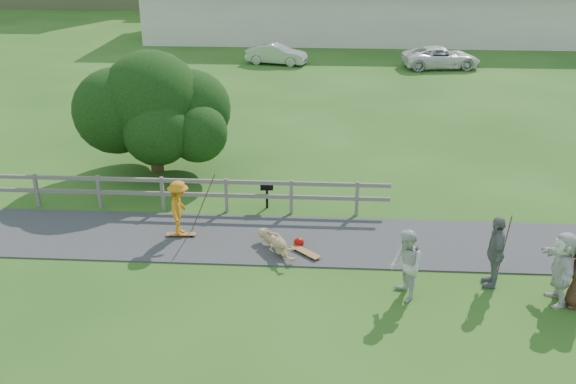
# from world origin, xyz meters

# --- Properties ---
(ground) EXTENTS (260.00, 260.00, 0.00)m
(ground) POSITION_xyz_m (0.00, 0.00, 0.00)
(ground) COLOR #245017
(ground) RESTS_ON ground
(path) EXTENTS (34.00, 3.00, 0.04)m
(path) POSITION_xyz_m (0.00, 1.50, 0.02)
(path) COLOR #323235
(path) RESTS_ON ground
(fence) EXTENTS (15.05, 0.10, 1.10)m
(fence) POSITION_xyz_m (-4.62, 3.30, 0.72)
(fence) COLOR #605C55
(fence) RESTS_ON ground
(strip_mall) EXTENTS (32.50, 10.75, 5.10)m
(strip_mall) POSITION_xyz_m (4.00, 34.94, 2.58)
(strip_mall) COLOR beige
(strip_mall) RESTS_ON ground
(skater_rider) EXTENTS (0.64, 1.07, 1.62)m
(skater_rider) POSITION_xyz_m (-3.06, 1.51, 0.81)
(skater_rider) COLOR orange
(skater_rider) RESTS_ON ground
(skater_fallen) EXTENTS (1.57, 1.24, 0.60)m
(skater_fallen) POSITION_xyz_m (-0.26, 0.77, 0.30)
(skater_fallen) COLOR tan
(skater_fallen) RESTS_ON ground
(spectator_a) EXTENTS (0.89, 1.02, 1.78)m
(spectator_a) POSITION_xyz_m (2.98, -1.28, 0.89)
(spectator_a) COLOR silver
(spectator_a) RESTS_ON ground
(spectator_b) EXTENTS (0.56, 1.14, 1.88)m
(spectator_b) POSITION_xyz_m (5.20, -0.55, 0.94)
(spectator_b) COLOR slate
(spectator_b) RESTS_ON ground
(spectator_d) EXTENTS (0.59, 1.72, 1.84)m
(spectator_d) POSITION_xyz_m (6.58, -1.22, 0.92)
(spectator_d) COLOR silver
(spectator_d) RESTS_ON ground
(car_silver) EXTENTS (3.89, 2.04, 1.22)m
(car_silver) POSITION_xyz_m (-2.15, 24.67, 0.61)
(car_silver) COLOR silver
(car_silver) RESTS_ON ground
(car_white) EXTENTS (4.83, 2.76, 1.27)m
(car_white) POSITION_xyz_m (7.74, 24.17, 0.64)
(car_white) COLOR white
(car_white) RESTS_ON ground
(tree) EXTENTS (5.64, 5.64, 3.68)m
(tree) POSITION_xyz_m (-5.01, 6.55, 1.84)
(tree) COLOR black
(tree) RESTS_ON ground
(bbq) EXTENTS (0.42, 0.33, 0.87)m
(bbq) POSITION_xyz_m (-0.79, 3.65, 0.43)
(bbq) COLOR black
(bbq) RESTS_ON ground
(longboard_rider) EXTENTS (0.85, 0.27, 0.09)m
(longboard_rider) POSITION_xyz_m (-3.06, 1.51, 0.05)
(longboard_rider) COLOR #945D30
(longboard_rider) RESTS_ON ground
(longboard_fallen) EXTENTS (0.88, 0.85, 0.11)m
(longboard_fallen) POSITION_xyz_m (0.54, 0.67, 0.05)
(longboard_fallen) COLOR #945D30
(longboard_fallen) RESTS_ON ground
(helmet) EXTENTS (0.28, 0.28, 0.28)m
(helmet) POSITION_xyz_m (0.34, 1.12, 0.14)
(helmet) COLOR #B60B04
(helmet) RESTS_ON ground
(pole_rider) EXTENTS (0.03, 0.03, 1.96)m
(pole_rider) POSITION_xyz_m (-2.46, 1.91, 0.98)
(pole_rider) COLOR #533921
(pole_rider) RESTS_ON ground
(pole_spec_left) EXTENTS (0.03, 0.03, 1.85)m
(pole_spec_left) POSITION_xyz_m (5.45, -0.37, 0.92)
(pole_spec_left) COLOR #533921
(pole_spec_left) RESTS_ON ground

